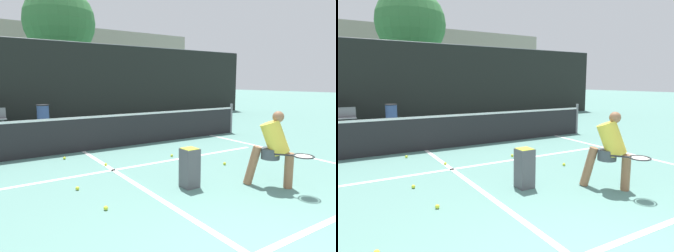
% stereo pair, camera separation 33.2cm
% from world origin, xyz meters
% --- Properties ---
extents(court_service_line, '(8.25, 0.10, 0.01)m').
position_xyz_m(court_service_line, '(0.00, 4.48, 0.00)').
color(court_service_line, white).
rests_on(court_service_line, ground).
extents(court_center_mark, '(0.10, 5.87, 0.01)m').
position_xyz_m(court_center_mark, '(0.00, 3.61, 0.00)').
color(court_center_mark, white).
rests_on(court_center_mark, ground).
extents(court_sideline_right, '(0.10, 6.87, 0.01)m').
position_xyz_m(court_sideline_right, '(4.51, 3.61, 0.00)').
color(court_sideline_right, white).
rests_on(court_sideline_right, ground).
extents(net, '(11.09, 0.09, 1.07)m').
position_xyz_m(net, '(0.00, 6.55, 0.51)').
color(net, slate).
rests_on(net, ground).
extents(fence_back, '(24.00, 0.06, 3.67)m').
position_xyz_m(fence_back, '(0.00, 12.73, 1.83)').
color(fence_back, black).
rests_on(fence_back, ground).
extents(player_practicing, '(0.73, 1.19, 1.37)m').
position_xyz_m(player_practicing, '(2.00, 2.00, 0.73)').
color(player_practicing, '#8C6042').
rests_on(player_practicing, ground).
extents(tennis_ball_scattered_0, '(0.07, 0.07, 0.07)m').
position_xyz_m(tennis_ball_scattered_0, '(-0.64, 5.97, 0.03)').
color(tennis_ball_scattered_0, '#D1E033').
rests_on(tennis_ball_scattered_0, ground).
extents(tennis_ball_scattered_1, '(0.07, 0.07, 0.07)m').
position_xyz_m(tennis_ball_scattered_1, '(-0.99, 3.72, 0.03)').
color(tennis_ball_scattered_1, '#D1E033').
rests_on(tennis_ball_scattered_1, ground).
extents(tennis_ball_scattered_2, '(0.07, 0.07, 0.07)m').
position_xyz_m(tennis_ball_scattered_2, '(3.21, 2.57, 0.03)').
color(tennis_ball_scattered_2, '#D1E033').
rests_on(tennis_ball_scattered_2, ground).
extents(tennis_ball_scattered_4, '(0.07, 0.07, 0.07)m').
position_xyz_m(tennis_ball_scattered_4, '(1.69, 4.76, 0.03)').
color(tennis_ball_scattered_4, '#D1E033').
rests_on(tennis_ball_scattered_4, ground).
extents(tennis_ball_scattered_8, '(0.07, 0.07, 0.07)m').
position_xyz_m(tennis_ball_scattered_8, '(2.27, 3.49, 0.03)').
color(tennis_ball_scattered_8, '#D1E033').
rests_on(tennis_ball_scattered_8, ground).
extents(tennis_ball_scattered_10, '(0.07, 0.07, 0.07)m').
position_xyz_m(tennis_ball_scattered_10, '(-0.88, 2.67, 0.03)').
color(tennis_ball_scattered_10, '#D1E033').
rests_on(tennis_ball_scattered_10, ground).
extents(tennis_ball_scattered_11, '(0.07, 0.07, 0.07)m').
position_xyz_m(tennis_ball_scattered_11, '(-0.01, 4.88, 0.03)').
color(tennis_ball_scattered_11, '#D1E033').
rests_on(tennis_ball_scattered_11, ground).
extents(ball_hopper, '(0.28, 0.28, 0.71)m').
position_xyz_m(ball_hopper, '(0.74, 2.78, 0.37)').
color(ball_hopper, '#4C4C51').
rests_on(ball_hopper, ground).
extents(trash_bin, '(0.48, 0.48, 0.95)m').
position_xyz_m(trash_bin, '(-0.06, 11.56, 0.48)').
color(trash_bin, '#384C7F').
rests_on(trash_bin, ground).
extents(parked_car, '(1.88, 3.91, 1.54)m').
position_xyz_m(parked_car, '(0.38, 16.62, 0.65)').
color(parked_car, black).
rests_on(parked_car, ground).
extents(tree_west, '(4.47, 4.47, 7.87)m').
position_xyz_m(tree_west, '(2.64, 19.11, 5.62)').
color(tree_west, brown).
rests_on(tree_west, ground).
extents(building_far, '(36.00, 2.40, 6.80)m').
position_xyz_m(building_far, '(0.00, 27.75, 3.40)').
color(building_far, gray).
rests_on(building_far, ground).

